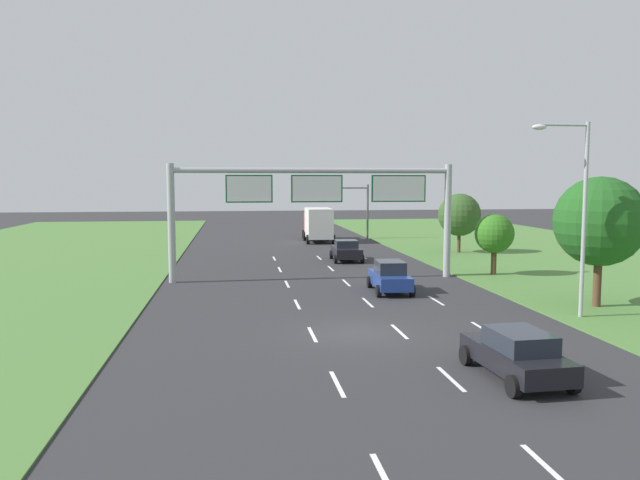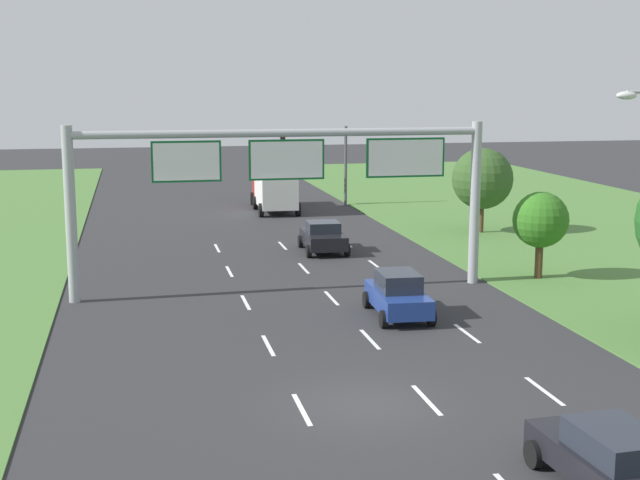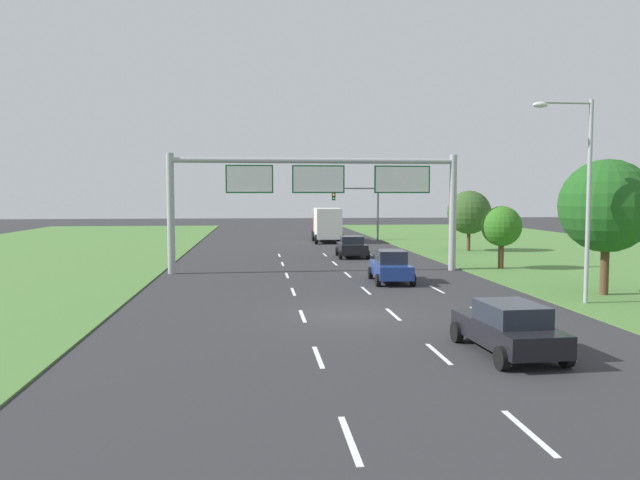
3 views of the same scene
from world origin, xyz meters
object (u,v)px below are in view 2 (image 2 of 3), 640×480
object	(u,v)px
car_near_red	(398,295)
roadside_tree_mid	(541,220)
car_mid_lane	(323,237)
box_truck	(274,185)
traffic_light_mast	(319,151)
sign_gantry	(288,173)
car_lead_silver	(612,460)
roadside_tree_far	(482,179)

from	to	relation	value
car_near_red	roadside_tree_mid	distance (m)	9.49
car_mid_lane	box_truck	world-z (taller)	box_truck
car_mid_lane	traffic_light_mast	xyz separation A→B (m)	(3.31, 16.90, 3.09)
traffic_light_mast	roadside_tree_mid	distance (m)	25.71
sign_gantry	traffic_light_mast	xyz separation A→B (m)	(6.58, 25.30, -1.09)
car_lead_silver	box_truck	world-z (taller)	box_truck
car_mid_lane	roadside_tree_mid	xyz separation A→B (m)	(7.98, -8.34, 1.87)
car_near_red	roadside_tree_mid	xyz separation A→B (m)	(7.96, 4.85, 1.82)
box_truck	sign_gantry	bearing A→B (deg)	-95.93
car_lead_silver	car_mid_lane	bearing A→B (deg)	87.21
roadside_tree_mid	sign_gantry	bearing A→B (deg)	-179.73
box_truck	roadside_tree_far	size ratio (longest dim) A/B	1.44
box_truck	sign_gantry	distance (m)	24.03
car_lead_silver	traffic_light_mast	xyz separation A→B (m)	(3.11, 45.04, 3.09)
sign_gantry	car_lead_silver	bearing A→B (deg)	-80.03
car_lead_silver	car_mid_lane	size ratio (longest dim) A/B	1.08
car_lead_silver	sign_gantry	distance (m)	20.48
box_truck	roadside_tree_far	xyz separation A→B (m)	(10.29, -11.51, 1.42)
sign_gantry	roadside_tree_mid	size ratio (longest dim) A/B	4.41
car_lead_silver	traffic_light_mast	bearing A→B (deg)	82.85
car_near_red	traffic_light_mast	world-z (taller)	traffic_light_mast
car_near_red	sign_gantry	bearing A→B (deg)	127.35
car_near_red	car_lead_silver	world-z (taller)	car_near_red
car_lead_silver	sign_gantry	xyz separation A→B (m)	(-3.47, 19.74, 4.18)
car_near_red	sign_gantry	size ratio (longest dim) A/B	0.24
sign_gantry	car_mid_lane	bearing A→B (deg)	68.74
roadside_tree_mid	roadside_tree_far	xyz separation A→B (m)	(2.16, 12.05, 0.52)
car_mid_lane	sign_gantry	distance (m)	9.93
car_near_red	box_truck	xyz separation A→B (m)	(-0.17, 28.41, 0.92)
car_lead_silver	box_truck	bearing A→B (deg)	87.25
car_mid_lane	traffic_light_mast	distance (m)	17.50
car_mid_lane	sign_gantry	xyz separation A→B (m)	(-3.27, -8.40, 4.17)
car_lead_silver	traffic_light_mast	world-z (taller)	traffic_light_mast
sign_gantry	roadside_tree_mid	world-z (taller)	sign_gantry
sign_gantry	traffic_light_mast	distance (m)	26.17
car_lead_silver	roadside_tree_far	distance (m)	33.45
roadside_tree_far	car_mid_lane	bearing A→B (deg)	-159.93
car_lead_silver	sign_gantry	world-z (taller)	sign_gantry
car_near_red	roadside_tree_mid	bearing A→B (deg)	34.21
roadside_tree_far	car_near_red	bearing A→B (deg)	-120.91
car_lead_silver	sign_gantry	bearing A→B (deg)	96.76
car_near_red	car_mid_lane	distance (m)	13.19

